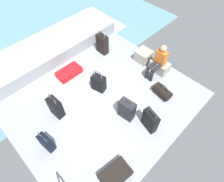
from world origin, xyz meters
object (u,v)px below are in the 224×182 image
passenger_seated (158,61)px  suitcase_2 (99,83)px  cargo_crate_1 (159,66)px  suitcase_4 (150,121)px  suitcase_0 (127,110)px  suitcase_1 (56,107)px  cargo_crate_0 (143,56)px  suitcase_3 (46,143)px  suitcase_6 (102,44)px  suitcase_5 (115,175)px  duffel_bag (162,92)px  paper_cup (102,70)px  suitcase_7 (69,72)px

passenger_seated → suitcase_2: size_ratio=1.40×
cargo_crate_1 → suitcase_4: 2.18m
passenger_seated → suitcase_0: bearing=-77.5°
suitcase_2 → suitcase_4: (1.90, 0.06, 0.05)m
passenger_seated → suitcase_2: passenger_seated is taller
cargo_crate_1 → suitcase_1: 3.53m
cargo_crate_0 → suitcase_1: suitcase_1 is taller
suitcase_3 → suitcase_4: (1.41, 2.22, 0.06)m
passenger_seated → suitcase_6: passenger_seated is taller
suitcase_0 → suitcase_2: bearing=174.9°
suitcase_3 → suitcase_5: 1.81m
cargo_crate_1 → suitcase_4: suitcase_4 is taller
cargo_crate_1 → suitcase_1: size_ratio=0.79×
duffel_bag → paper_cup: size_ratio=5.95×
suitcase_2 → suitcase_1: bearing=-96.3°
cargo_crate_1 → suitcase_2: 2.13m
cargo_crate_0 → suitcase_7: 2.60m
suitcase_5 → duffel_bag: duffel_bag is taller
suitcase_6 → paper_cup: 1.01m
suitcase_4 → suitcase_5: 1.56m
suitcase_1 → suitcase_4: suitcase_1 is taller
duffel_bag → suitcase_4: bearing=-71.1°
suitcase_0 → duffel_bag: 1.34m
suitcase_7 → suitcase_6: bearing=91.5°
suitcase_0 → paper_cup: (-1.74, 0.69, -0.27)m
cargo_crate_1 → passenger_seated: 0.41m
suitcase_7 → paper_cup: 1.09m
cargo_crate_0 → cargo_crate_1: size_ratio=0.82×
suitcase_5 → suitcase_1: bearing=179.1°
cargo_crate_1 → suitcase_1: (-0.99, -3.39, 0.13)m
cargo_crate_1 → suitcase_7: (-1.97, -2.25, -0.08)m
suitcase_4 → paper_cup: bearing=167.8°
suitcase_5 → paper_cup: suitcase_5 is taller
suitcase_7 → cargo_crate_1: bearing=48.8°
suitcase_2 → cargo_crate_0: bearing=86.1°
passenger_seated → paper_cup: passenger_seated is taller
cargo_crate_0 → paper_cup: bearing=-114.3°
suitcase_4 → paper_cup: (-2.39, 0.52, -0.28)m
suitcase_0 → suitcase_1: bearing=-136.9°
paper_cup → suitcase_2: bearing=-49.7°
suitcase_1 → paper_cup: 2.05m
suitcase_1 → suitcase_4: (2.06, 1.49, 0.01)m
suitcase_2 → duffel_bag: bearing=38.2°
suitcase_5 → suitcase_3: bearing=-157.5°
cargo_crate_1 → suitcase_6: (-2.01, -0.70, 0.17)m
cargo_crate_0 → cargo_crate_1: cargo_crate_0 is taller
suitcase_0 → suitcase_6: 2.78m
suitcase_6 → duffel_bag: size_ratio=1.41×
duffel_bag → cargo_crate_0: bearing=150.4°
suitcase_1 → duffel_bag: bearing=57.5°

